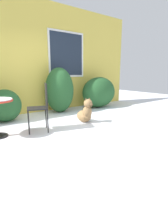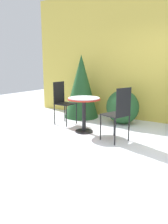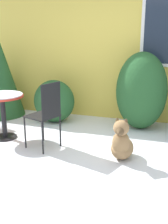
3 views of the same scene
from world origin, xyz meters
The scene contains 8 objects.
ground_plane centered at (0.00, 0.00, 0.00)m, with size 16.00×16.00×0.00m, color white.
house_wall centered at (0.07, 2.20, 1.69)m, with size 8.00×0.10×3.36m.
shrub_left centered at (-0.94, 1.59, 0.41)m, with size 0.81×0.69×0.83m.
shrub_middle centered at (0.72, 1.71, 0.70)m, with size 0.91×0.79×1.39m.
evergreen_bush centered at (-2.18, 1.68, 0.85)m, with size 0.94×0.94×1.70m.
patio_table centered at (-1.37, 0.51, 0.59)m, with size 0.69×0.69×0.75m.
patio_chair_far_side centered at (-0.51, 0.33, 0.57)m, with size 0.53×0.53×1.02m.
dog centered at (0.65, 0.29, 0.24)m, with size 0.32×0.65×0.63m.
Camera 3 is at (1.26, -3.29, 1.73)m, focal length 45.00 mm.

